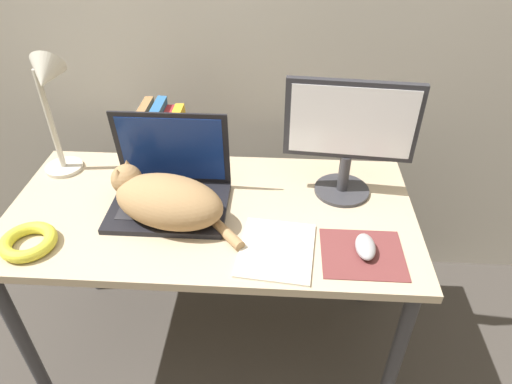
# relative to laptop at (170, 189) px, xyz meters

# --- Properties ---
(desk) EXTENTS (1.30, 0.64, 0.70)m
(desk) POSITION_rel_laptop_xyz_m (0.13, -0.03, -0.13)
(desk) COLOR tan
(desk) RESTS_ON ground_plane
(laptop) EXTENTS (0.37, 0.27, 0.29)m
(laptop) POSITION_rel_laptop_xyz_m (0.00, 0.00, 0.00)
(laptop) COLOR black
(laptop) RESTS_ON desk
(cat) EXTENTS (0.43, 0.28, 0.16)m
(cat) POSITION_rel_laptop_xyz_m (0.01, -0.09, 0.02)
(cat) COLOR #99754C
(cat) RESTS_ON desk
(external_monitor) EXTENTS (0.40, 0.18, 0.39)m
(external_monitor) POSITION_rel_laptop_xyz_m (0.56, 0.09, 0.17)
(external_monitor) COLOR #333338
(external_monitor) RESTS_ON desk
(mousepad) EXTENTS (0.23, 0.20, 0.00)m
(mousepad) POSITION_rel_laptop_xyz_m (0.59, -0.21, -0.05)
(mousepad) COLOR brown
(mousepad) RESTS_ON desk
(computer_mouse) EXTENTS (0.06, 0.10, 0.04)m
(computer_mouse) POSITION_rel_laptop_xyz_m (0.60, -0.20, -0.03)
(computer_mouse) COLOR #99999E
(computer_mouse) RESTS_ON mousepad
(book_row) EXTENTS (0.17, 0.16, 0.25)m
(book_row) POSITION_rel_laptop_xyz_m (-0.06, 0.19, 0.06)
(book_row) COLOR white
(book_row) RESTS_ON desk
(desk_lamp) EXTENTS (0.17, 0.17, 0.44)m
(desk_lamp) POSITION_rel_laptop_xyz_m (-0.39, 0.14, 0.24)
(desk_lamp) COLOR beige
(desk_lamp) RESTS_ON desk
(cable_coil) EXTENTS (0.16, 0.16, 0.04)m
(cable_coil) POSITION_rel_laptop_xyz_m (-0.37, -0.23, -0.04)
(cable_coil) COLOR gold
(cable_coil) RESTS_ON desk
(notepad) EXTENTS (0.23, 0.27, 0.01)m
(notepad) POSITION_rel_laptop_xyz_m (0.35, -0.21, -0.05)
(notepad) COLOR silver
(notepad) RESTS_ON desk
(webcam) EXTENTS (0.04, 0.04, 0.07)m
(webcam) POSITION_rel_laptop_xyz_m (0.08, 0.21, -0.01)
(webcam) COLOR #232328
(webcam) RESTS_ON desk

